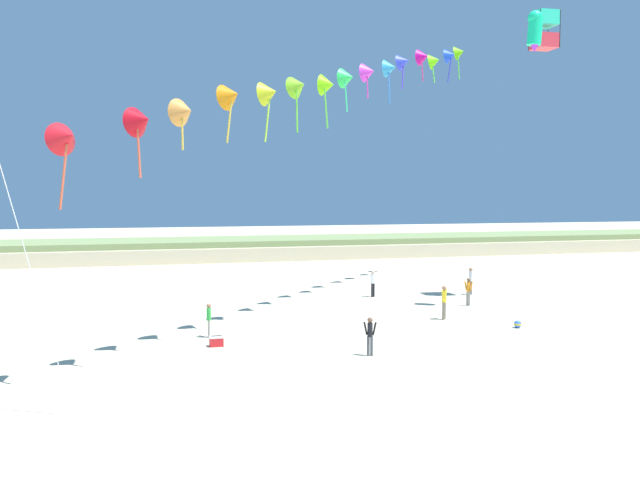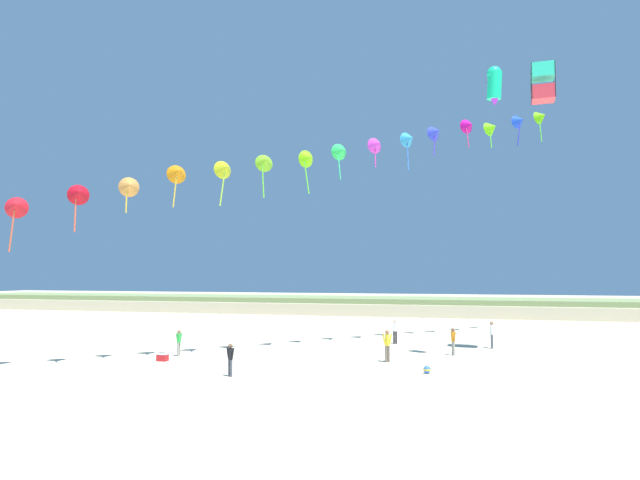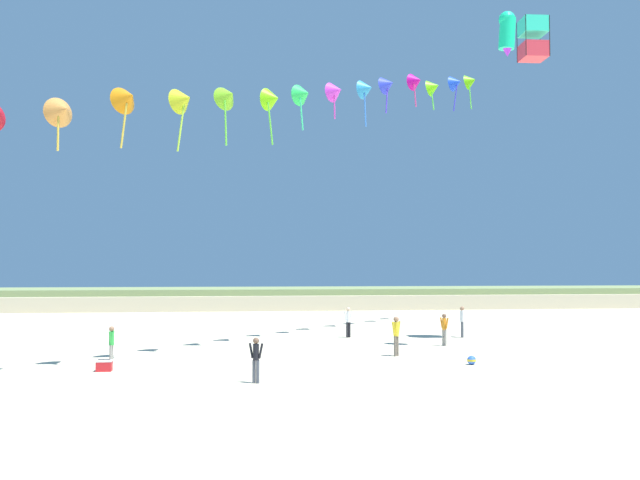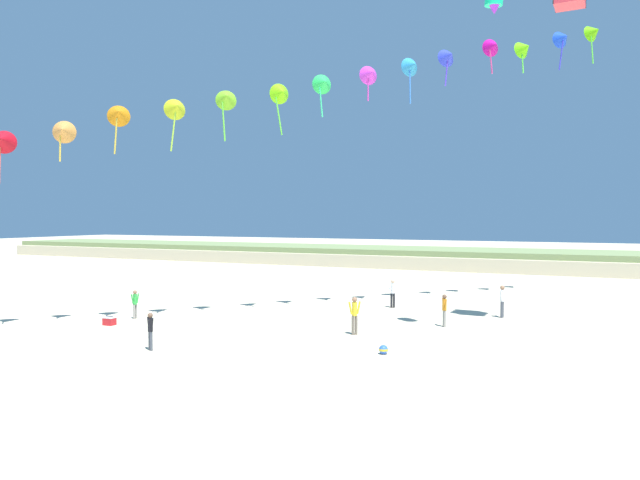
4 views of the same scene
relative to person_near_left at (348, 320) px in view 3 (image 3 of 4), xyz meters
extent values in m
plane|color=beige|center=(-3.99, -19.91, -0.98)|extent=(240.00, 240.00, 0.00)
cube|color=beige|center=(-3.99, 29.76, -0.30)|extent=(120.00, 11.87, 1.37)
cube|color=#7A8E56|center=(-3.99, 29.76, 0.58)|extent=(120.00, 10.09, 0.78)
cylinder|color=black|center=(-0.07, -0.03, -0.56)|extent=(0.13, 0.13, 0.86)
cylinder|color=black|center=(0.07, 0.03, -0.56)|extent=(0.13, 0.13, 0.86)
cylinder|color=white|center=(0.00, 0.00, 0.18)|extent=(0.23, 0.23, 0.61)
cylinder|color=white|center=(-0.18, -0.08, 0.22)|extent=(0.22, 0.16, 0.58)
cylinder|color=white|center=(0.18, 0.08, 0.22)|extent=(0.22, 0.16, 0.58)
sphere|color=beige|center=(0.00, 0.00, 0.60)|extent=(0.23, 0.23, 0.23)
cylinder|color=#474C56|center=(6.36, -0.88, -0.54)|extent=(0.13, 0.13, 0.88)
cylinder|color=#474C56|center=(6.40, -0.73, -0.54)|extent=(0.13, 0.13, 0.88)
cylinder|color=white|center=(6.38, -0.81, 0.21)|extent=(0.23, 0.23, 0.62)
cylinder|color=white|center=(6.34, -1.00, 0.25)|extent=(0.13, 0.22, 0.59)
cylinder|color=white|center=(6.42, -0.61, 0.25)|extent=(0.13, 0.22, 0.59)
sphere|color=#9E7051|center=(6.38, -0.81, 0.64)|extent=(0.24, 0.24, 0.24)
cylinder|color=gray|center=(-11.33, -9.26, -0.60)|extent=(0.11, 0.11, 0.77)
cylinder|color=gray|center=(-11.35, -9.40, -0.60)|extent=(0.11, 0.11, 0.77)
cylinder|color=green|center=(-11.34, -9.33, 0.06)|extent=(0.20, 0.20, 0.55)
cylinder|color=green|center=(-11.32, -9.16, 0.11)|extent=(0.10, 0.19, 0.52)
cylinder|color=green|center=(-11.37, -9.50, 0.11)|extent=(0.10, 0.19, 0.52)
sphere|color=#9E7051|center=(-11.34, -9.33, 0.45)|extent=(0.21, 0.21, 0.21)
cylinder|color=#726656|center=(0.82, -8.23, -0.54)|extent=(0.13, 0.13, 0.88)
cylinder|color=#726656|center=(0.70, -8.34, -0.54)|extent=(0.13, 0.13, 0.88)
cylinder|color=yellow|center=(0.76, -8.29, 0.21)|extent=(0.23, 0.23, 0.62)
cylinder|color=yellow|center=(0.91, -8.15, 0.26)|extent=(0.21, 0.20, 0.59)
cylinder|color=yellow|center=(0.61, -8.42, 0.26)|extent=(0.21, 0.20, 0.59)
sphere|color=#9E7051|center=(0.76, -8.29, 0.65)|extent=(0.24, 0.24, 0.24)
cylinder|color=gray|center=(4.15, -4.74, -0.58)|extent=(0.12, 0.12, 0.81)
cylinder|color=gray|center=(4.07, -4.62, -0.58)|extent=(0.12, 0.12, 0.81)
cylinder|color=orange|center=(4.11, -4.68, 0.12)|extent=(0.21, 0.21, 0.58)
cylinder|color=orange|center=(4.20, -4.84, 0.16)|extent=(0.17, 0.21, 0.55)
cylinder|color=orange|center=(4.02, -4.52, 0.16)|extent=(0.17, 0.21, 0.55)
sphere|color=brown|center=(4.11, -4.68, 0.52)|extent=(0.22, 0.22, 0.22)
cylinder|color=#474C56|center=(-5.59, -14.67, -0.60)|extent=(0.11, 0.11, 0.78)
cylinder|color=#474C56|center=(-5.72, -14.62, -0.60)|extent=(0.11, 0.11, 0.78)
cylinder|color=black|center=(-5.65, -14.65, 0.07)|extent=(0.20, 0.20, 0.55)
cylinder|color=black|center=(-5.49, -14.72, 0.11)|extent=(0.20, 0.15, 0.52)
cylinder|color=black|center=(-5.81, -14.57, 0.11)|extent=(0.20, 0.15, 0.52)
sphere|color=brown|center=(-5.65, -14.65, 0.45)|extent=(0.21, 0.21, 0.21)
cone|color=#DB8E3D|center=(-12.59, -12.69, 8.59)|extent=(1.33, 1.28, 1.14)
cylinder|color=gold|center=(-12.70, -12.79, 7.74)|extent=(0.09, 0.13, 1.26)
cone|color=orange|center=(-10.54, -11.16, 9.50)|extent=(1.41, 1.40, 1.21)
cylinder|color=yellow|center=(-10.65, -11.26, 8.41)|extent=(0.28, 0.10, 1.75)
cone|color=#BDCD1D|center=(-8.53, -9.29, 9.97)|extent=(1.35, 1.39, 1.19)
cylinder|color=#ACE539|center=(-8.64, -9.40, 8.76)|extent=(0.32, 0.17, 1.99)
cone|color=#7DCF24|center=(-6.71, -7.50, 10.63)|extent=(1.42, 1.37, 1.21)
cylinder|color=#69E539|center=(-6.82, -7.60, 9.40)|extent=(0.15, 0.20, 2.02)
cone|color=#7EF112|center=(-4.61, -5.37, 11.12)|extent=(1.26, 1.32, 1.12)
cylinder|color=#63E539|center=(-4.72, -5.48, 9.88)|extent=(0.31, 0.30, 2.03)
cone|color=#2DE25B|center=(-2.92, -3.60, 11.86)|extent=(1.30, 1.27, 1.11)
cylinder|color=#39E58E|center=(-3.03, -3.70, 10.81)|extent=(0.22, 0.13, 1.66)
cone|color=#E339DA|center=(-0.91, -1.52, 12.63)|extent=(1.33, 1.32, 1.15)
cylinder|color=#E539B3|center=(-1.02, -1.62, 11.74)|extent=(0.10, 0.16, 1.35)
cone|color=#2B97D4|center=(1.10, 0.07, 13.26)|extent=(1.31, 1.33, 1.14)
cylinder|color=#397DE5|center=(0.99, -0.04, 12.03)|extent=(0.14, 0.15, 2.02)
cone|color=blue|center=(2.81, 1.96, 14.08)|extent=(1.39, 1.40, 1.20)
cylinder|color=#5439E5|center=(2.70, 1.86, 13.07)|extent=(0.19, 0.16, 1.58)
cone|color=#C60B88|center=(5.10, 3.93, 14.92)|extent=(1.33, 1.28, 1.13)
cylinder|color=#E53982|center=(4.99, 3.82, 13.96)|extent=(0.22, 0.15, 1.47)
cone|color=#6BEC11|center=(6.78, 5.66, 15.06)|extent=(1.39, 1.42, 1.22)
cylinder|color=#57E539|center=(6.67, 5.56, 14.15)|extent=(0.19, 0.22, 1.38)
cone|color=blue|center=(8.94, 7.44, 15.91)|extent=(1.36, 1.36, 1.17)
cylinder|color=#3D39E5|center=(8.84, 7.34, 14.78)|extent=(0.29, 0.21, 1.81)
cone|color=#64D40C|center=(10.75, 9.45, 16.65)|extent=(1.39, 1.42, 1.21)
cylinder|color=#5BE539|center=(10.65, 9.35, 15.49)|extent=(0.23, 0.09, 1.88)
cylinder|color=#15E998|center=(6.64, -6.97, 14.27)|extent=(1.09, 1.04, 1.56)
sphere|color=#15E998|center=(6.64, -6.97, 14.95)|extent=(0.79, 0.79, 0.79)
cone|color=#B72DE5|center=(6.64, -6.97, 13.43)|extent=(0.90, 0.90, 0.60)
sphere|color=black|center=(6.64, -6.97, 15.18)|extent=(0.17, 0.17, 0.17)
cube|color=#E83643|center=(9.52, -3.59, 14.59)|extent=(1.36, 1.36, 0.86)
cube|color=#2DE5B4|center=(9.52, -3.59, 15.94)|extent=(1.36, 1.36, 0.86)
cylinder|color=black|center=(10.13, -4.27, 15.26)|extent=(0.04, 0.04, 2.21)
cylinder|color=black|center=(10.20, -2.98, 15.26)|extent=(0.04, 0.04, 2.21)
cylinder|color=black|center=(8.91, -2.91, 15.26)|extent=(0.04, 0.04, 2.21)
cylinder|color=black|center=(8.84, -4.21, 15.26)|extent=(0.04, 0.04, 2.21)
cube|color=red|center=(-11.27, -11.23, -0.80)|extent=(0.56, 0.40, 0.36)
cube|color=white|center=(-11.27, -11.23, -0.59)|extent=(0.58, 0.41, 0.06)
cylinder|color=black|center=(-11.27, -11.23, -0.53)|extent=(0.45, 0.03, 0.03)
sphere|color=blue|center=(3.15, -11.29, -0.80)|extent=(0.36, 0.36, 0.36)
cylinder|color=yellow|center=(3.15, -11.29, -0.80)|extent=(0.36, 0.36, 0.09)
camera|label=1|loc=(-14.93, -39.47, 5.34)|focal=38.00mm
camera|label=2|loc=(5.64, -39.48, 3.81)|focal=32.00mm
camera|label=3|loc=(-6.39, -37.82, 2.90)|focal=38.00mm
camera|label=4|loc=(10.16, -32.62, 4.43)|focal=32.00mm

